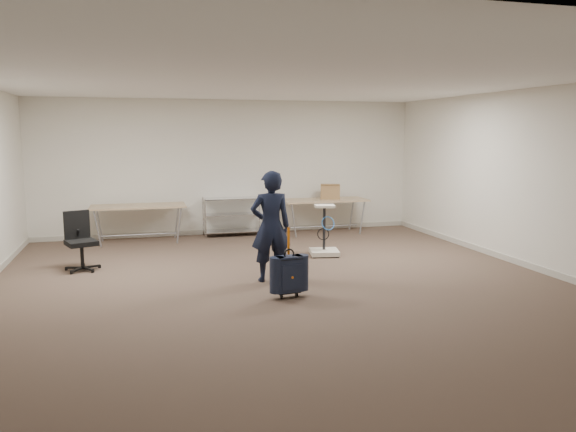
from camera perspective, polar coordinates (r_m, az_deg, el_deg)
name	(u,v)px	position (r m, az deg, el deg)	size (l,w,h in m)	color
ground	(286,289)	(7.75, -0.25, -7.38)	(9.00, 9.00, 0.00)	#4D3A2F
room_shell	(263,263)	(9.03, -2.52, -4.78)	(8.00, 9.00, 9.00)	white
folding_table_left	(138,208)	(11.24, -14.97, 0.80)	(1.80, 0.75, 0.73)	#9D8160
folding_table_right	(324,202)	(11.88, 3.68, 1.46)	(1.80, 0.75, 0.73)	#9D8160
wire_shelf	(233,215)	(11.68, -5.58, 0.14)	(1.22, 0.47, 0.80)	silver
person	(271,226)	(7.98, -1.77, -1.07)	(0.58, 0.38, 1.59)	black
suitcase	(289,274)	(7.25, 0.11, -5.92)	(0.36, 0.24, 0.92)	#151E30
office_chair	(81,252)	(9.30, -20.27, -3.49)	(0.55, 0.56, 0.91)	black
equipment_cart	(324,242)	(9.78, 3.72, -2.67)	(0.56, 0.56, 0.89)	beige
cardboard_box	(330,192)	(11.97, 4.31, 2.49)	(0.41, 0.31, 0.31)	#956045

